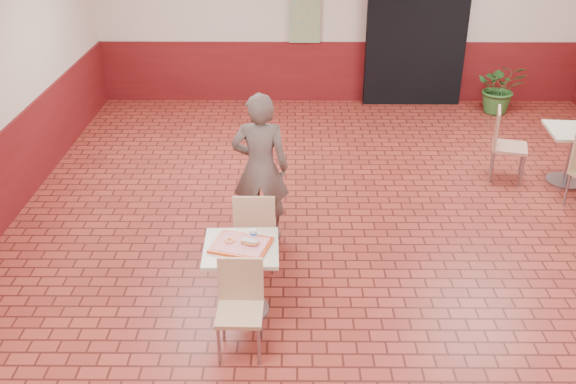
{
  "coord_description": "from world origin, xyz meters",
  "views": [
    {
      "loc": [
        -0.79,
        -5.51,
        3.61
      ],
      "look_at": [
        -0.83,
        -0.32,
        0.95
      ],
      "focal_mm": 40.0,
      "sensor_mm": 36.0,
      "label": 1
    }
  ],
  "objects_px": {
    "long_john_donut": "(250,243)",
    "potted_plant": "(500,88)",
    "main_table": "(242,268)",
    "second_table": "(573,147)",
    "customer": "(260,168)",
    "ring_donut": "(229,240)",
    "chair_main_back": "(255,226)",
    "chair_second_left": "(504,141)",
    "serving_tray": "(241,245)",
    "paper_cup": "(253,233)",
    "chair_main_front": "(240,302)"
  },
  "relations": [
    {
      "from": "chair_second_left",
      "to": "potted_plant",
      "type": "bearing_deg",
      "value": 0.91
    },
    {
      "from": "chair_main_back",
      "to": "potted_plant",
      "type": "bearing_deg",
      "value": -129.51
    },
    {
      "from": "ring_donut",
      "to": "paper_cup",
      "type": "bearing_deg",
      "value": 19.63
    },
    {
      "from": "customer",
      "to": "second_table",
      "type": "relative_size",
      "value": 2.29
    },
    {
      "from": "paper_cup",
      "to": "chair_second_left",
      "type": "xyz_separation_m",
      "value": [
        3.0,
        2.69,
        -0.24
      ]
    },
    {
      "from": "chair_second_left",
      "to": "potted_plant",
      "type": "distance_m",
      "value": 2.52
    },
    {
      "from": "potted_plant",
      "to": "main_table",
      "type": "bearing_deg",
      "value": -125.78
    },
    {
      "from": "second_table",
      "to": "chair_main_back",
      "type": "bearing_deg",
      "value": -152.82
    },
    {
      "from": "long_john_donut",
      "to": "chair_second_left",
      "type": "height_order",
      "value": "chair_second_left"
    },
    {
      "from": "main_table",
      "to": "serving_tray",
      "type": "distance_m",
      "value": 0.24
    },
    {
      "from": "serving_tray",
      "to": "chair_second_left",
      "type": "distance_m",
      "value": 4.18
    },
    {
      "from": "main_table",
      "to": "paper_cup",
      "type": "xyz_separation_m",
      "value": [
        0.1,
        0.1,
        0.29
      ]
    },
    {
      "from": "serving_tray",
      "to": "ring_donut",
      "type": "height_order",
      "value": "ring_donut"
    },
    {
      "from": "main_table",
      "to": "potted_plant",
      "type": "xyz_separation_m",
      "value": [
        3.77,
        5.22,
        -0.04
      ]
    },
    {
      "from": "second_table",
      "to": "potted_plant",
      "type": "xyz_separation_m",
      "value": [
        -0.16,
        2.57,
        -0.06
      ]
    },
    {
      "from": "ring_donut",
      "to": "paper_cup",
      "type": "xyz_separation_m",
      "value": [
        0.2,
        0.07,
        0.03
      ]
    },
    {
      "from": "chair_main_back",
      "to": "serving_tray",
      "type": "relative_size",
      "value": 1.8
    },
    {
      "from": "chair_main_front",
      "to": "long_john_donut",
      "type": "height_order",
      "value": "chair_main_front"
    },
    {
      "from": "customer",
      "to": "chair_second_left",
      "type": "height_order",
      "value": "customer"
    },
    {
      "from": "chair_main_back",
      "to": "long_john_donut",
      "type": "height_order",
      "value": "chair_main_back"
    },
    {
      "from": "main_table",
      "to": "long_john_donut",
      "type": "distance_m",
      "value": 0.28
    },
    {
      "from": "chair_second_left",
      "to": "paper_cup",
      "type": "bearing_deg",
      "value": 148.01
    },
    {
      "from": "customer",
      "to": "potted_plant",
      "type": "xyz_separation_m",
      "value": [
        3.66,
        3.92,
        -0.4
      ]
    },
    {
      "from": "serving_tray",
      "to": "long_john_donut",
      "type": "height_order",
      "value": "long_john_donut"
    },
    {
      "from": "main_table",
      "to": "chair_main_front",
      "type": "relative_size",
      "value": 0.84
    },
    {
      "from": "paper_cup",
      "to": "long_john_donut",
      "type": "bearing_deg",
      "value": -101.98
    },
    {
      "from": "main_table",
      "to": "chair_main_back",
      "type": "distance_m",
      "value": 0.69
    },
    {
      "from": "chair_main_front",
      "to": "serving_tray",
      "type": "distance_m",
      "value": 0.53
    },
    {
      "from": "chair_main_back",
      "to": "serving_tray",
      "type": "height_order",
      "value": "chair_main_back"
    },
    {
      "from": "main_table",
      "to": "second_table",
      "type": "distance_m",
      "value": 4.74
    },
    {
      "from": "ring_donut",
      "to": "main_table",
      "type": "bearing_deg",
      "value": -16.13
    },
    {
      "from": "potted_plant",
      "to": "ring_donut",
      "type": "bearing_deg",
      "value": -126.65
    },
    {
      "from": "chair_main_front",
      "to": "customer",
      "type": "bearing_deg",
      "value": 87.99
    },
    {
      "from": "ring_donut",
      "to": "second_table",
      "type": "height_order",
      "value": "ring_donut"
    },
    {
      "from": "second_table",
      "to": "chair_second_left",
      "type": "bearing_deg",
      "value": 170.82
    },
    {
      "from": "paper_cup",
      "to": "potted_plant",
      "type": "distance_m",
      "value": 6.31
    },
    {
      "from": "second_table",
      "to": "customer",
      "type": "bearing_deg",
      "value": -160.44
    },
    {
      "from": "chair_main_front",
      "to": "second_table",
      "type": "relative_size",
      "value": 1.13
    },
    {
      "from": "serving_tray",
      "to": "long_john_donut",
      "type": "relative_size",
      "value": 2.85
    },
    {
      "from": "paper_cup",
      "to": "chair_main_front",
      "type": "bearing_deg",
      "value": -98.15
    },
    {
      "from": "main_table",
      "to": "serving_tray",
      "type": "bearing_deg",
      "value": -165.96
    },
    {
      "from": "chair_main_back",
      "to": "ring_donut",
      "type": "relative_size",
      "value": 9.25
    },
    {
      "from": "ring_donut",
      "to": "potted_plant",
      "type": "bearing_deg",
      "value": 53.35
    },
    {
      "from": "serving_tray",
      "to": "paper_cup",
      "type": "relative_size",
      "value": 5.96
    },
    {
      "from": "serving_tray",
      "to": "ring_donut",
      "type": "distance_m",
      "value": 0.11
    },
    {
      "from": "ring_donut",
      "to": "customer",
      "type": "bearing_deg",
      "value": 80.64
    },
    {
      "from": "long_john_donut",
      "to": "second_table",
      "type": "xyz_separation_m",
      "value": [
        3.84,
        2.68,
        -0.25
      ]
    },
    {
      "from": "chair_main_front",
      "to": "potted_plant",
      "type": "bearing_deg",
      "value": 57.56
    },
    {
      "from": "long_john_donut",
      "to": "potted_plant",
      "type": "bearing_deg",
      "value": 54.87
    },
    {
      "from": "main_table",
      "to": "potted_plant",
      "type": "distance_m",
      "value": 6.44
    }
  ]
}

